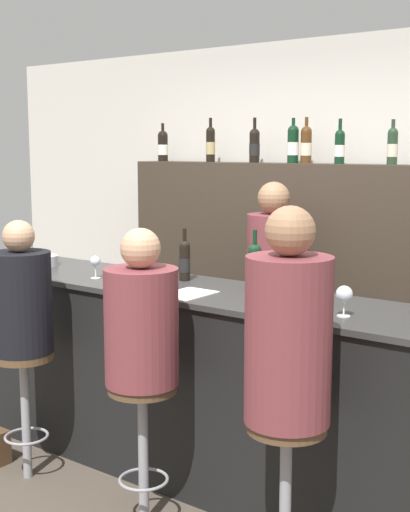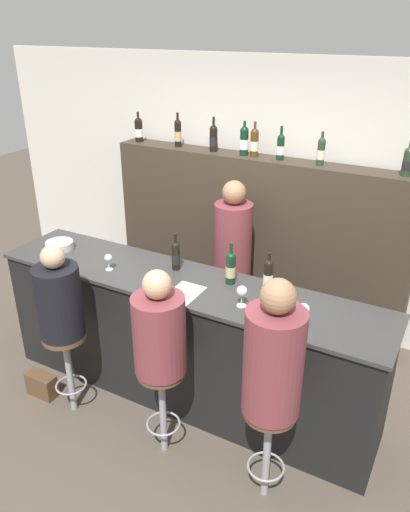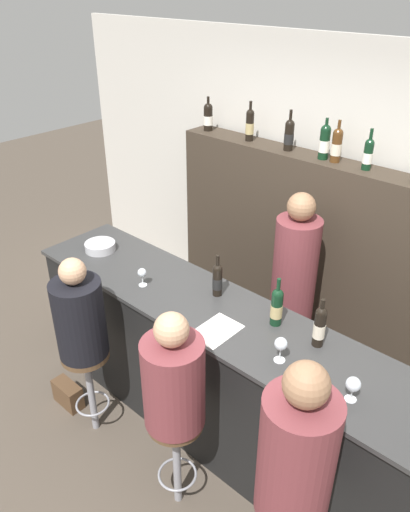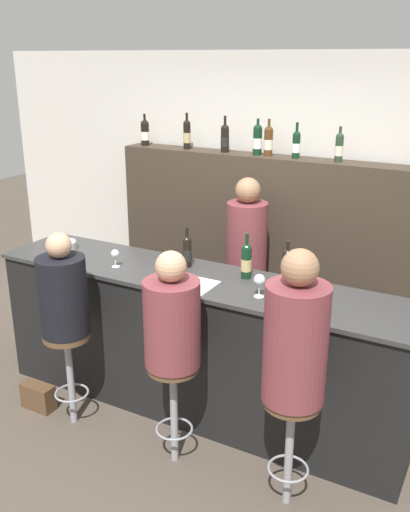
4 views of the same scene
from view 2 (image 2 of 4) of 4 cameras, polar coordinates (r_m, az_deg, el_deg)
The scene contains 28 objects.
ground_plane at distance 4.20m, azimuth -4.46°, elevation -17.71°, with size 16.00×16.00×0.00m, color #4C4238.
wall_back at distance 5.00m, azimuth 6.94°, elevation 6.97°, with size 6.40×0.05×2.60m.
bar_counter at distance 4.06m, azimuth -2.33°, elevation -9.56°, with size 3.16×0.65×1.08m.
back_bar_cabinet at distance 4.96m, azimuth 5.68°, elevation 1.48°, with size 2.96×0.28×1.73m.
wine_bottle_counter_0 at distance 3.91m, azimuth -3.37°, elevation 0.09°, with size 0.07×0.07×0.30m.
wine_bottle_counter_1 at distance 3.69m, azimuth 2.95°, elevation -1.31°, with size 0.07×0.07×0.33m.
wine_bottle_counter_2 at distance 3.59m, azimuth 7.23°, elevation -2.27°, with size 0.07×0.07×0.32m.
wine_bottle_backbar_0 at distance 5.30m, azimuth -7.58°, elevation 14.14°, with size 0.08×0.08×0.30m.
wine_bottle_backbar_1 at distance 5.04m, azimuth -3.11°, elevation 13.89°, with size 0.07×0.07×0.33m.
wine_bottle_backbar_2 at distance 4.85m, azimuth 0.98°, elevation 13.35°, with size 0.08×0.08×0.32m.
wine_bottle_backbar_3 at distance 4.71m, azimuth 4.50°, elevation 13.01°, with size 0.08×0.08×0.31m.
wine_bottle_backbar_4 at distance 4.67m, azimuth 5.67°, elevation 12.81°, with size 0.08×0.08×0.32m.
wine_bottle_backbar_5 at distance 4.58m, azimuth 8.63°, elevation 12.25°, with size 0.07×0.07×0.30m.
wine_bottle_backbar_6 at distance 4.47m, azimuth 13.13°, elevation 11.61°, with size 0.07×0.07×0.29m.
wine_bottle_backbar_7 at distance 4.34m, azimuth 22.16°, elevation 9.97°, with size 0.08×0.08×0.29m.
wine_glass_0 at distance 3.97m, azimuth -10.99°, elevation -0.29°, with size 0.06×0.06×0.13m.
wine_glass_1 at distance 3.41m, azimuth 4.23°, elevation -4.08°, with size 0.07×0.07×0.16m.
wine_glass_2 at distance 3.29m, azimuth 11.21°, elevation -6.01°, with size 0.08×0.08×0.14m.
metal_bowl at distance 4.47m, azimuth -16.28°, elevation 1.20°, with size 0.24×0.24×0.06m.
tasting_menu at distance 3.61m, azimuth -2.38°, elevation -4.25°, with size 0.21×0.30×0.00m.
bar_stool_left at distance 4.04m, azimuth -15.55°, elevation -10.57°, with size 0.33×0.33×0.72m.
guest_seated_left at distance 3.79m, azimuth -16.38°, elevation -4.68°, with size 0.33×0.33×0.73m.
bar_stool_middle at distance 3.58m, azimuth -4.95°, elevation -14.92°, with size 0.33×0.33×0.72m.
guest_seated_middle at distance 3.29m, azimuth -5.27°, elevation -8.47°, with size 0.35×0.35×0.75m.
bar_stool_right at distance 3.31m, azimuth 7.27°, elevation -19.13°, with size 0.33×0.33×0.72m.
guest_seated_right at distance 2.95m, azimuth 7.86°, elevation -11.42°, with size 0.35×0.35×0.89m.
bartender at distance 4.64m, azimuth 3.12°, elevation -1.79°, with size 0.34×0.34×1.62m.
handbag at distance 4.52m, azimuth -18.15°, elevation -13.82°, with size 0.26×0.12×0.20m.
Camera 2 is at (1.74, -2.53, 2.86)m, focal length 35.00 mm.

